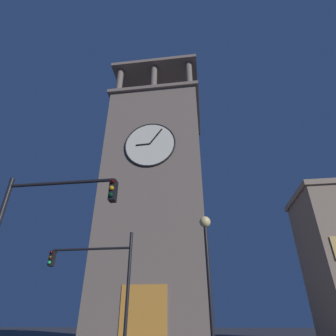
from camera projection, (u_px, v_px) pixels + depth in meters
The scene contains 4 objects.
clocktower at pixel (156, 201), 26.40m from camera, with size 9.57×8.85×30.65m.
traffic_signal_near at pixel (101, 275), 13.16m from camera, with size 4.29×0.41×5.75m.
traffic_signal_mid at pixel (30, 232), 8.81m from camera, with size 4.08×0.41×6.30m.
street_lamp at pixel (208, 259), 10.00m from camera, with size 0.44×0.44×5.38m.
Camera 1 is at (-2.92, 21.55, 1.70)m, focal length 29.00 mm.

